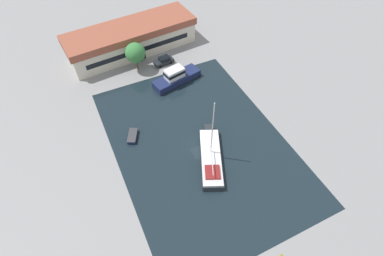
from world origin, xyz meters
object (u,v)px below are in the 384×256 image
(warehouse_building, at_px, (131,38))
(sailboat_moored, at_px, (211,157))
(parked_car, at_px, (164,61))
(motor_cruiser, at_px, (176,77))
(quay_tree_near_building, at_px, (135,53))
(small_dinghy, at_px, (133,136))

(warehouse_building, height_order, sailboat_moored, sailboat_moored)
(warehouse_building, relative_size, sailboat_moored, 2.36)
(parked_car, bearing_deg, motor_cruiser, 173.35)
(warehouse_building, distance_m, quay_tree_near_building, 7.50)
(warehouse_building, bearing_deg, motor_cruiser, -78.40)
(warehouse_building, height_order, small_dinghy, warehouse_building)
(parked_car, bearing_deg, warehouse_building, 23.23)
(quay_tree_near_building, relative_size, parked_car, 1.42)
(small_dinghy, bearing_deg, motor_cruiser, -114.31)
(quay_tree_near_building, height_order, small_dinghy, quay_tree_near_building)
(sailboat_moored, xyz_separation_m, small_dinghy, (-10.14, 9.96, -0.29))
(sailboat_moored, bearing_deg, parked_car, 108.41)
(warehouse_building, height_order, quay_tree_near_building, quay_tree_near_building)
(quay_tree_near_building, bearing_deg, small_dinghy, -111.59)
(motor_cruiser, height_order, small_dinghy, motor_cruiser)
(parked_car, bearing_deg, sailboat_moored, 167.98)
(sailboat_moored, relative_size, motor_cruiser, 1.18)
(sailboat_moored, bearing_deg, motor_cruiser, 106.63)
(warehouse_building, distance_m, parked_car, 9.33)
(warehouse_building, relative_size, small_dinghy, 8.35)
(warehouse_building, xyz_separation_m, parked_car, (4.49, -7.88, -2.19))
(sailboat_moored, relative_size, small_dinghy, 3.54)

